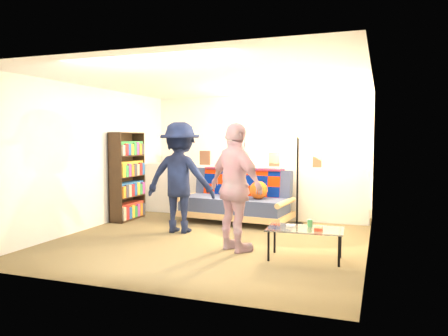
% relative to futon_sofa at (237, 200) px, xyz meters
% --- Properties ---
extents(ground, '(5.00, 5.00, 0.00)m').
position_rel_futon_sofa_xyz_m(ground, '(0.06, -1.30, -0.40)').
color(ground, brown).
rests_on(ground, ground).
extents(room_shell, '(4.60, 5.05, 2.45)m').
position_rel_futon_sofa_xyz_m(room_shell, '(0.06, -0.83, 1.27)').
color(room_shell, silver).
rests_on(room_shell, ground).
extents(half_wall_ledge, '(4.45, 0.15, 1.00)m').
position_rel_futon_sofa_xyz_m(half_wall_ledge, '(0.06, 0.50, 0.10)').
color(half_wall_ledge, silver).
rests_on(half_wall_ledge, ground).
extents(ledge_decor, '(2.97, 0.02, 0.45)m').
position_rel_futon_sofa_xyz_m(ledge_decor, '(-0.16, 0.48, 0.78)').
color(ledge_decor, brown).
rests_on(ledge_decor, half_wall_ledge).
extents(futon_sofa, '(2.09, 1.15, 0.86)m').
position_rel_futon_sofa_xyz_m(futon_sofa, '(0.00, 0.00, 0.00)').
color(futon_sofa, tan).
rests_on(futon_sofa, ground).
extents(bookshelf, '(0.27, 0.82, 1.64)m').
position_rel_futon_sofa_xyz_m(bookshelf, '(-2.02, -0.48, 0.36)').
color(bookshelf, black).
rests_on(bookshelf, ground).
extents(coffee_table, '(0.97, 0.57, 0.49)m').
position_rel_futon_sofa_xyz_m(coffee_table, '(1.58, -2.06, -0.03)').
color(coffee_table, black).
rests_on(coffee_table, ground).
extents(floor_lamp, '(0.39, 0.31, 1.67)m').
position_rel_futon_sofa_xyz_m(floor_lamp, '(1.08, 0.14, 0.78)').
color(floor_lamp, black).
rests_on(floor_lamp, ground).
extents(person_left, '(1.20, 0.74, 1.79)m').
position_rel_futon_sofa_xyz_m(person_left, '(-0.62, -1.12, 0.49)').
color(person_left, black).
rests_on(person_left, ground).
extents(person_right, '(1.09, 0.92, 1.74)m').
position_rel_futon_sofa_xyz_m(person_right, '(0.62, -1.96, 0.47)').
color(person_right, pink).
rests_on(person_right, ground).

